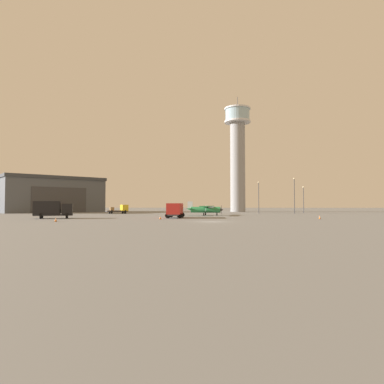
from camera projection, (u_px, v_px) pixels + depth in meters
ground_plane at (211, 222)px, 48.82m from camera, size 400.00×400.00×0.00m
control_tower at (238, 151)px, 113.85m from camera, size 9.03×9.03×40.04m
hangar at (51, 195)px, 108.15m from camera, size 34.85×34.17×11.45m
airplane_green at (205, 209)px, 75.85m from camera, size 8.64×11.04×3.24m
truck_flatbed_yellow at (120, 209)px, 90.70m from camera, size 6.25×5.23×2.47m
truck_box_black at (52, 209)px, 59.91m from camera, size 7.04×4.58×3.16m
truck_box_red at (175, 209)px, 62.48m from camera, size 3.27×7.17×2.78m
light_post_west at (294, 193)px, 89.10m from camera, size 0.44×0.44×9.81m
light_post_east at (304, 197)px, 96.22m from camera, size 0.44×0.44×7.86m
light_post_north at (259, 194)px, 92.36m from camera, size 0.44×0.44×9.01m
traffic_cone_near_left at (160, 218)px, 56.66m from camera, size 0.36×0.36×0.61m
traffic_cone_near_right at (320, 217)px, 57.78m from camera, size 0.36×0.36×0.63m
traffic_cone_mid_apron at (56, 220)px, 48.65m from camera, size 0.36×0.36×0.66m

